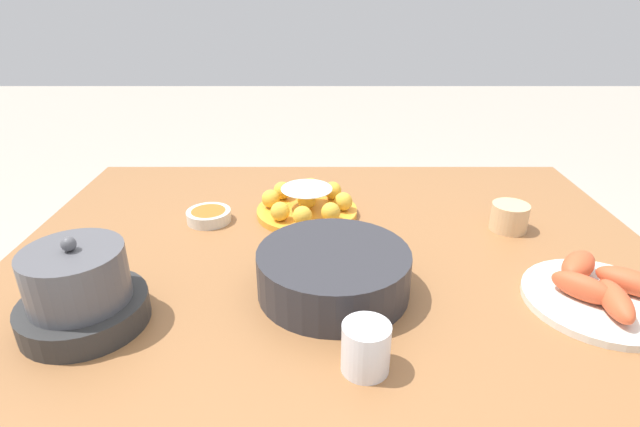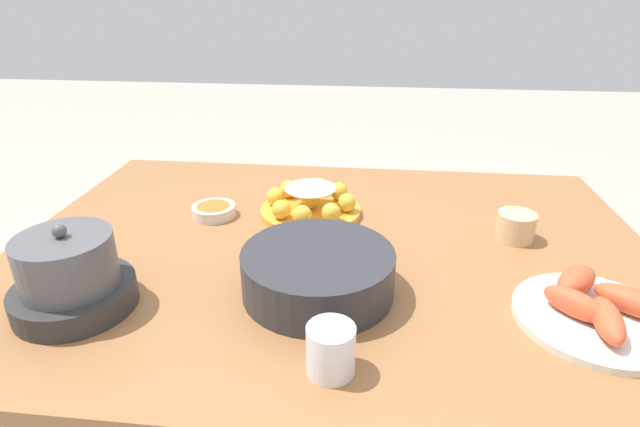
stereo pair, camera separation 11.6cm
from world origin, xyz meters
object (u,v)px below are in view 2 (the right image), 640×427
serving_bowl (318,271)px  cup_far (331,350)px  cup_near (516,226)px  seafood_platter (596,310)px  sauce_bowl (214,210)px  warming_pot (71,277)px  cake_plate (310,204)px  dining_table (330,282)px

serving_bowl → cup_far: serving_bowl is taller
cup_near → cup_far: 0.60m
seafood_platter → cup_far: size_ratio=3.44×
sauce_bowl → warming_pot: bearing=72.0°
cake_plate → cup_near: size_ratio=2.94×
serving_bowl → cup_near: bearing=-148.1°
cup_near → warming_pot: (0.84, 0.35, 0.03)m
cup_near → warming_pot: size_ratio=0.40×
cup_near → cake_plate: bearing=-9.8°
dining_table → seafood_platter: size_ratio=5.17×
dining_table → sauce_bowl: (0.30, -0.12, 0.11)m
sauce_bowl → cup_near: (-0.71, 0.04, 0.02)m
cake_plate → dining_table: bearing=112.1°
cake_plate → warming_pot: 0.57m
cup_near → cup_far: (0.37, 0.47, 0.01)m
warming_pot → sauce_bowl: bearing=-108.0°
cup_far → warming_pot: warming_pot is taller
sauce_bowl → warming_pot: size_ratio=0.50×
serving_bowl → seafood_platter: (-0.48, 0.03, -0.02)m
dining_table → serving_bowl: (0.01, 0.18, 0.14)m
dining_table → warming_pot: size_ratio=6.63×
cake_plate → cup_far: size_ratio=3.17×
seafood_platter → cup_far: cup_far is taller
seafood_platter → warming_pot: size_ratio=1.28×
sauce_bowl → cup_far: bearing=123.5°
serving_bowl → cake_plate: bearing=-80.4°
serving_bowl → seafood_platter: 0.48m
cake_plate → seafood_platter: 0.66m
seafood_platter → cake_plate: bearing=-34.7°
dining_table → sauce_bowl: 0.34m
dining_table → cup_near: bearing=-169.0°
serving_bowl → sauce_bowl: size_ratio=2.66×
sauce_bowl → serving_bowl: bearing=134.2°
seafood_platter → cup_far: bearing=21.5°
cake_plate → cup_near: (-0.47, 0.08, 0.00)m
cake_plate → cup_far: 0.56m
cake_plate → seafood_platter: size_ratio=0.92×
sauce_bowl → cup_near: cup_near is taller
sauce_bowl → dining_table: bearing=157.9°
cake_plate → seafood_platter: (-0.54, 0.37, -0.01)m
cup_far → sauce_bowl: bearing=-56.5°
cake_plate → sauce_bowl: (0.24, 0.04, -0.01)m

